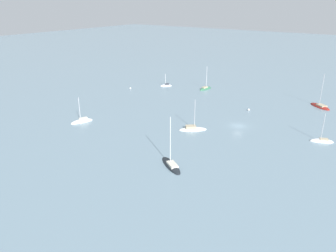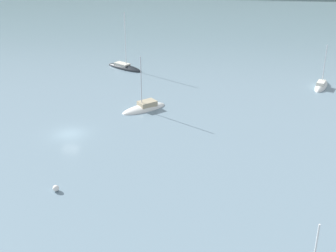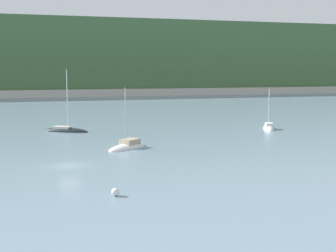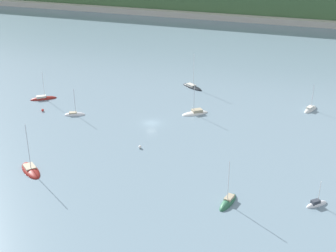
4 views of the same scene
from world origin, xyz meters
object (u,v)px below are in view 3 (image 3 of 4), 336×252
at_px(mooring_buoy_0, 115,192).
at_px(sailboat_7, 66,131).
at_px(sailboat_1, 269,128).
at_px(sailboat_0, 128,147).

bearing_deg(mooring_buoy_0, sailboat_7, 91.25).
bearing_deg(mooring_buoy_0, sailboat_1, 46.76).
relative_size(sailboat_0, sailboat_1, 1.11).
bearing_deg(sailboat_7, mooring_buoy_0, -56.12).
bearing_deg(sailboat_7, sailboat_0, -38.25).
bearing_deg(sailboat_1, sailboat_7, 100.52).
relative_size(sailboat_0, sailboat_7, 0.79).
relative_size(sailboat_1, mooring_buoy_0, 11.66).
bearing_deg(mooring_buoy_0, sailboat_0, 75.95).
relative_size(sailboat_0, mooring_buoy_0, 12.94).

